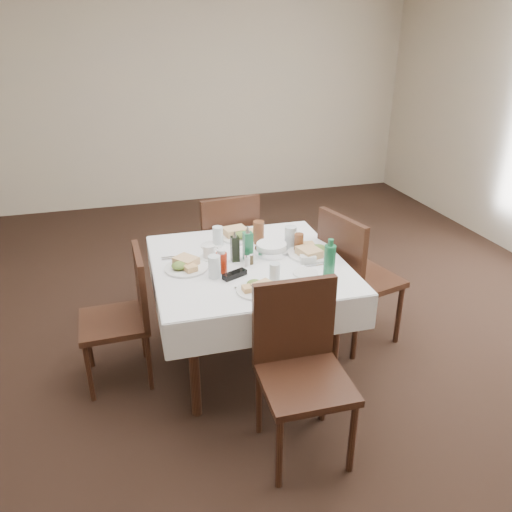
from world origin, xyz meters
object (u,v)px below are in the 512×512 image
(oil_cruet_dark, at_px, (235,248))
(ketchup_bottle, at_px, (222,262))
(water_s, at_px, (275,273))
(coffee_mug, at_px, (209,252))
(water_n, at_px, (218,236))
(chair_west, at_px, (127,309))
(water_w, at_px, (214,267))
(oil_cruet_green, at_px, (248,245))
(dining_table, at_px, (249,274))
(bread_basket, at_px, (271,249))
(green_bottle, at_px, (329,262))
(chair_south, at_px, (300,359))
(chair_north, at_px, (226,244))
(water_e, at_px, (291,237))

(oil_cruet_dark, bearing_deg, ketchup_bottle, -131.63)
(water_s, bearing_deg, coffee_mug, 125.47)
(water_n, bearing_deg, chair_west, -158.71)
(water_w, relative_size, oil_cruet_green, 0.58)
(dining_table, relative_size, water_s, 10.46)
(bread_basket, height_order, oil_cruet_green, oil_cruet_green)
(bread_basket, distance_m, green_bottle, 0.50)
(chair_south, xyz_separation_m, coffee_mug, (-0.29, 0.89, 0.26))
(chair_west, relative_size, bread_basket, 4.03)
(chair_north, height_order, chair_south, chair_north)
(ketchup_bottle, xyz_separation_m, green_bottle, (0.58, -0.28, 0.05))
(water_w, bearing_deg, chair_north, 73.21)
(chair_south, distance_m, water_n, 1.14)
(oil_cruet_dark, height_order, oil_cruet_green, oil_cruet_green)
(green_bottle, bearing_deg, chair_south, -128.78)
(chair_south, relative_size, coffee_mug, 7.03)
(bread_basket, distance_m, oil_cruet_dark, 0.26)
(chair_north, bearing_deg, water_w, -106.79)
(dining_table, bearing_deg, coffee_mug, 152.29)
(water_s, bearing_deg, chair_south, -91.27)
(coffee_mug, bearing_deg, ketchup_bottle, -81.06)
(water_s, distance_m, coffee_mug, 0.52)
(water_s, height_order, oil_cruet_green, oil_cruet_green)
(water_e, relative_size, oil_cruet_dark, 0.70)
(ketchup_bottle, bearing_deg, water_w, -134.86)
(water_w, bearing_deg, water_e, 26.64)
(coffee_mug, bearing_deg, water_e, 2.23)
(water_n, bearing_deg, water_w, -104.67)
(chair_south, height_order, chair_west, chair_south)
(chair_west, distance_m, coffee_mug, 0.63)
(water_s, relative_size, oil_cruet_dark, 0.56)
(dining_table, height_order, water_n, water_n)
(water_s, xyz_separation_m, oil_cruet_green, (-0.07, 0.34, 0.04))
(dining_table, height_order, coffee_mug, coffee_mug)
(dining_table, xyz_separation_m, chair_south, (0.06, -0.77, -0.13))
(chair_north, relative_size, water_w, 7.10)
(dining_table, bearing_deg, oil_cruet_dark, 154.54)
(water_e, distance_m, water_w, 0.65)
(coffee_mug, bearing_deg, bread_basket, -6.21)
(water_s, height_order, bread_basket, water_s)
(green_bottle, bearing_deg, dining_table, 136.34)
(water_s, bearing_deg, water_e, 60.06)
(oil_cruet_dark, relative_size, green_bottle, 0.81)
(water_w, relative_size, coffee_mug, 1.02)
(chair_north, distance_m, bread_basket, 0.76)
(water_n, relative_size, water_s, 1.12)
(dining_table, xyz_separation_m, oil_cruet_dark, (-0.08, 0.04, 0.18))
(dining_table, xyz_separation_m, oil_cruet_green, (0.01, 0.03, 0.19))
(ketchup_bottle, bearing_deg, oil_cruet_green, 32.13)
(dining_table, height_order, oil_cruet_green, oil_cruet_green)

